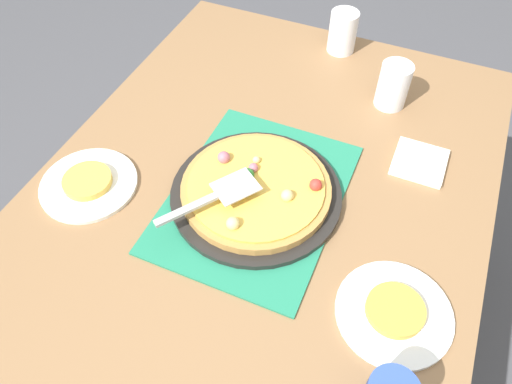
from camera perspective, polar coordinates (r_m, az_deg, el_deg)
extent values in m
plane|color=#4C4C51|center=(1.75, 0.00, -16.19)|extent=(8.00, 8.00, 0.00)
cube|color=olive|center=(1.11, 0.00, -1.15)|extent=(1.40, 1.00, 0.03)
cube|color=olive|center=(1.79, 21.59, 1.98)|extent=(0.07, 0.07, 0.72)
cube|color=olive|center=(1.91, -4.61, 9.95)|extent=(0.07, 0.07, 0.72)
cube|color=#237F5B|center=(1.09, 0.00, -0.56)|extent=(0.48, 0.36, 0.01)
cylinder|color=black|center=(1.09, 0.00, -0.23)|extent=(0.38, 0.38, 0.01)
cylinder|color=#B78442|center=(1.07, 0.00, 0.34)|extent=(0.33, 0.33, 0.02)
cylinder|color=#EAB747|center=(1.06, 0.00, 0.78)|extent=(0.30, 0.30, 0.01)
sphere|color=red|center=(1.06, 6.97, 0.83)|extent=(0.03, 0.03, 0.03)
sphere|color=#E5CC7F|center=(1.06, -2.13, 1.44)|extent=(0.02, 0.02, 0.02)
sphere|color=#B76675|center=(1.08, -0.32, 2.85)|extent=(0.02, 0.02, 0.02)
sphere|color=#B76675|center=(1.11, -3.78, 4.04)|extent=(0.03, 0.03, 0.03)
sphere|color=#E5CC7F|center=(0.99, -2.46, -3.77)|extent=(0.03, 0.03, 0.03)
sphere|color=#338433|center=(1.07, -0.97, 2.05)|extent=(0.03, 0.03, 0.03)
sphere|color=#E5CC7F|center=(1.10, 0.04, 3.75)|extent=(0.02, 0.02, 0.02)
sphere|color=red|center=(1.05, -2.88, 0.66)|extent=(0.03, 0.03, 0.03)
sphere|color=#E5CC7F|center=(1.03, 3.67, -0.40)|extent=(0.03, 0.03, 0.03)
cylinder|color=white|center=(1.18, -18.91, 0.84)|extent=(0.22, 0.22, 0.01)
cylinder|color=white|center=(0.98, 15.77, -13.42)|extent=(0.22, 0.22, 0.01)
cylinder|color=#EAB747|center=(1.17, -19.07, 1.25)|extent=(0.11, 0.11, 0.02)
cylinder|color=gold|center=(0.97, 15.94, -13.08)|extent=(0.11, 0.11, 0.02)
cylinder|color=white|center=(1.33, 15.71, 11.88)|extent=(0.08, 0.08, 0.12)
cylinder|color=white|center=(1.50, 10.08, 17.91)|extent=(0.08, 0.08, 0.12)
cube|color=silver|center=(1.03, -2.38, 0.63)|extent=(0.11, 0.11, 0.00)
cube|color=#B2B2B7|center=(1.00, -8.11, -2.03)|extent=(0.12, 0.09, 0.01)
cube|color=white|center=(1.22, 18.51, 3.34)|extent=(0.12, 0.12, 0.02)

